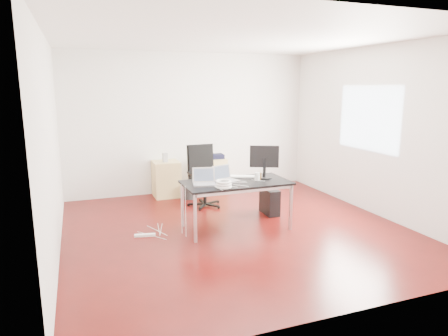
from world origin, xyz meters
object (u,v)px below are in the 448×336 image
object	(u,v)px
desk	(236,185)
filing_cabinet_right	(212,175)
filing_cabinet_left	(166,179)
office_chair	(203,173)
pc_tower	(270,201)

from	to	relation	value
desk	filing_cabinet_right	bearing A→B (deg)	80.85
filing_cabinet_left	filing_cabinet_right	world-z (taller)	same
office_chair	desk	bearing A→B (deg)	-86.24
desk	filing_cabinet_left	distance (m)	2.26
office_chair	filing_cabinet_right	world-z (taller)	office_chair
desk	pc_tower	size ratio (longest dim) A/B	3.56
filing_cabinet_left	pc_tower	size ratio (longest dim) A/B	1.56
filing_cabinet_left	office_chair	bearing A→B (deg)	-58.31
office_chair	filing_cabinet_right	size ratio (longest dim) A/B	1.54
desk	filing_cabinet_left	bearing A→B (deg)	105.75
filing_cabinet_right	pc_tower	xyz separation A→B (m)	(0.45, -1.71, -0.13)
desk	pc_tower	world-z (taller)	desk
filing_cabinet_left	filing_cabinet_right	distance (m)	0.96
filing_cabinet_left	desk	bearing A→B (deg)	-74.25
filing_cabinet_left	pc_tower	distance (m)	2.22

